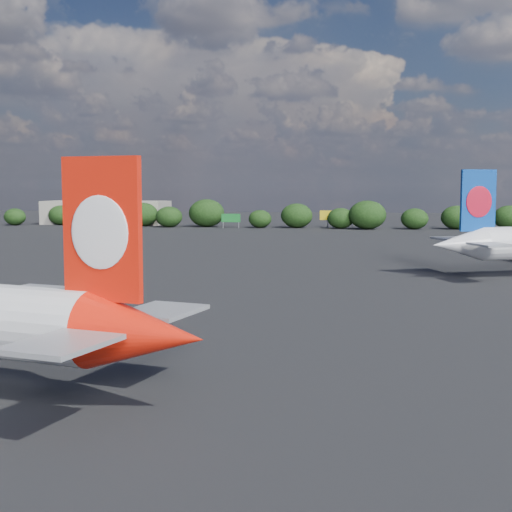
# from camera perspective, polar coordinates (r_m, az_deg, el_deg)

# --- Properties ---
(ground) EXTENTS (500.00, 500.00, 0.00)m
(ground) POSITION_cam_1_polar(r_m,az_deg,el_deg) (107.41, -4.43, -1.58)
(ground) COLOR black
(ground) RESTS_ON ground
(terminal_building) EXTENTS (42.00, 16.00, 8.00)m
(terminal_building) POSITION_cam_1_polar(r_m,az_deg,el_deg) (252.33, -11.87, 3.42)
(terminal_building) COLOR gray
(terminal_building) RESTS_ON ground
(highway_sign) EXTENTS (6.00, 0.30, 4.50)m
(highway_sign) POSITION_cam_1_polar(r_m,az_deg,el_deg) (223.99, -2.02, 3.04)
(highway_sign) COLOR #156C26
(highway_sign) RESTS_ON ground
(billboard_yellow) EXTENTS (5.00, 0.30, 5.50)m
(billboard_yellow) POSITION_cam_1_polar(r_m,az_deg,el_deg) (226.18, 5.76, 3.23)
(billboard_yellow) COLOR gold
(billboard_yellow) RESTS_ON ground
(horizon_treeline) EXTENTS (206.82, 16.18, 9.33)m
(horizon_treeline) POSITION_cam_1_polar(r_m,az_deg,el_deg) (223.56, 7.95, 3.19)
(horizon_treeline) COLOR black
(horizon_treeline) RESTS_ON ground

